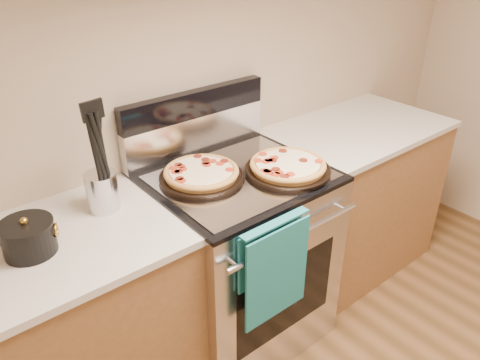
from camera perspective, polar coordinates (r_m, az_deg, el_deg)
wall_back at (r=2.16m, az=-6.42°, el=14.27°), size 4.00×0.00×4.00m
range_body at (r=2.31m, az=-0.31°, el=-9.68°), size 0.76×0.68×0.90m
oven_window at (r=2.12m, az=5.57°, el=-14.00°), size 0.56×0.01×0.40m
cooktop at (r=2.05m, az=-0.34°, el=0.44°), size 0.76×0.68×0.02m
backsplash_lower at (r=2.23m, az=-5.38°, el=5.62°), size 0.76×0.06×0.18m
backsplash_upper at (r=2.18m, az=-5.56°, el=9.25°), size 0.76×0.06×0.12m
oven_handle at (r=1.88m, az=6.93°, el=-6.75°), size 0.70×0.03×0.03m
dish_towel at (r=1.87m, az=4.12°, el=-10.64°), size 0.32×0.05×0.42m
foil_sheet at (r=2.03m, az=0.19°, el=0.45°), size 0.70×0.55×0.01m
cabinet_left at (r=2.05m, az=-21.49°, el=-18.55°), size 1.00×0.62×0.88m
countertop_left at (r=1.76m, az=-24.13°, el=-8.30°), size 1.02×0.64×0.03m
cabinet_right at (r=2.86m, az=13.14°, el=-2.35°), size 1.00×0.62×0.88m
countertop_right at (r=2.66m, az=14.22°, el=6.07°), size 1.02×0.64×0.03m
pepperoni_pizza_back at (r=1.99m, az=-4.72°, el=0.74°), size 0.40×0.40×0.05m
pepperoni_pizza_front at (r=2.05m, az=5.85°, el=1.61°), size 0.46×0.46×0.05m
utensil_crock at (r=1.86m, az=-16.45°, el=-1.33°), size 0.13×0.13×0.15m
saucepan at (r=1.72m, az=-24.37°, el=-6.55°), size 0.23×0.23×0.11m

